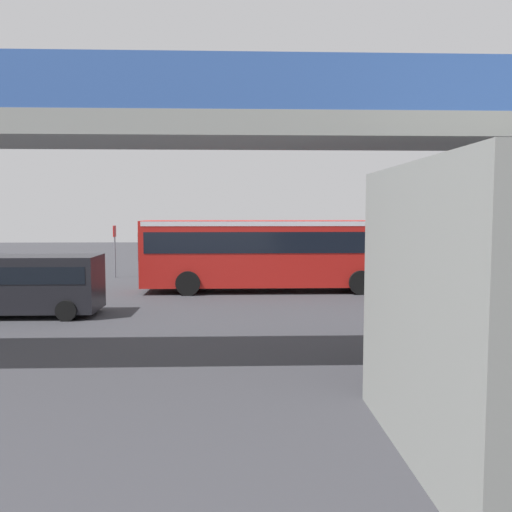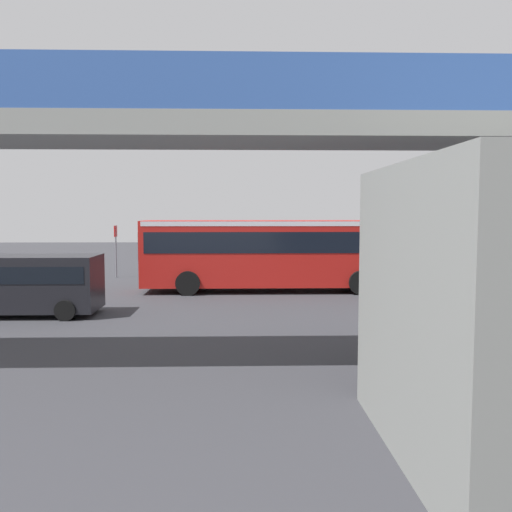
{
  "view_description": "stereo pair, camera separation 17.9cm",
  "coord_description": "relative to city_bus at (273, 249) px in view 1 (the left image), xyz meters",
  "views": [
    {
      "loc": [
        1.07,
        24.75,
        3.51
      ],
      "look_at": [
        0.18,
        0.79,
        1.6
      ],
      "focal_mm": 38.53,
      "sensor_mm": 36.0,
      "label": 1
    },
    {
      "loc": [
        0.89,
        24.76,
        3.51
      ],
      "look_at": [
        0.18,
        0.79,
        1.6
      ],
      "focal_mm": 38.53,
      "sensor_mm": 36.0,
      "label": 2
    }
  ],
  "objects": [
    {
      "name": "parked_van",
      "position": [
        8.72,
        5.64,
        -0.7
      ],
      "size": [
        4.8,
        2.17,
        2.05
      ],
      "color": "black",
      "rests_on": "ground"
    },
    {
      "name": "lane_dash_left",
      "position": [
        0.58,
        -2.98,
        -1.88
      ],
      "size": [
        2.0,
        0.2,
        0.01
      ],
      "primitive_type": "cube",
      "color": "silver",
      "rests_on": "ground"
    },
    {
      "name": "lane_dash_leftmost",
      "position": [
        -3.42,
        -2.98,
        -1.88
      ],
      "size": [
        2.0,
        0.2,
        0.01
      ],
      "primitive_type": "cube",
      "color": "silver",
      "rests_on": "ground"
    },
    {
      "name": "ground",
      "position": [
        0.58,
        -0.38,
        -1.88
      ],
      "size": [
        80.0,
        80.0,
        0.0
      ],
      "primitive_type": "plane",
      "color": "#38383D"
    },
    {
      "name": "traffic_sign",
      "position": [
        8.16,
        -5.37,
        0.01
      ],
      "size": [
        0.08,
        0.6,
        2.8
      ],
      "color": "slate",
      "rests_on": "ground"
    },
    {
      "name": "pedestrian_overpass",
      "position": [
        0.58,
        12.18,
        3.05
      ],
      "size": [
        30.63,
        2.6,
        6.62
      ],
      "color": "gray",
      "rests_on": "ground"
    },
    {
      "name": "city_bus",
      "position": [
        0.0,
        0.0,
        0.0
      ],
      "size": [
        11.54,
        2.85,
        3.15
      ],
      "color": "red",
      "rests_on": "ground"
    },
    {
      "name": "bicycle_red",
      "position": [
        10.16,
        3.25,
        -1.51
      ],
      "size": [
        1.77,
        0.44,
        0.96
      ],
      "color": "black",
      "rests_on": "ground"
    },
    {
      "name": "lane_dash_centre",
      "position": [
        4.58,
        -2.98,
        -1.88
      ],
      "size": [
        2.0,
        0.2,
        0.01
      ],
      "primitive_type": "cube",
      "color": "silver",
      "rests_on": "ground"
    },
    {
      "name": "pedestrian",
      "position": [
        -4.47,
        3.36,
        -1.0
      ],
      "size": [
        0.38,
        0.38,
        1.79
      ],
      "color": "#2D2D38",
      "rests_on": "ground"
    }
  ]
}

